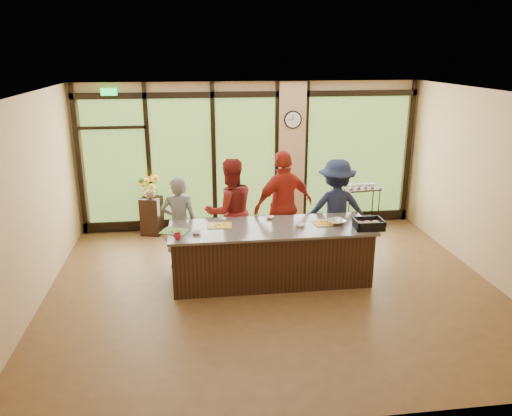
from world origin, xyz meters
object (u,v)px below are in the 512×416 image
object	(u,v)px
cook_right	(336,209)
island_base	(271,255)
roasting_pan	(368,226)
flower_stand	(152,216)
bar_cart	(361,201)
cook_left	(179,223)

from	to	relation	value
cook_right	island_base	bearing A→B (deg)	36.78
island_base	roasting_pan	xyz separation A→B (m)	(1.50, -0.28, 0.52)
roasting_pan	flower_stand	world-z (taller)	roasting_pan
flower_stand	bar_cart	size ratio (longest dim) A/B	0.80
island_base	bar_cart	size ratio (longest dim) A/B	3.25
cook_left	flower_stand	xyz separation A→B (m)	(-0.59, 1.74, -0.42)
cook_left	bar_cart	distance (m)	4.04
cook_left	flower_stand	size ratio (longest dim) A/B	2.10
cook_right	flower_stand	xyz separation A→B (m)	(-3.33, 1.64, -0.52)
bar_cart	island_base	bearing A→B (deg)	-142.73
flower_stand	bar_cart	distance (m)	4.33
flower_stand	cook_left	bearing A→B (deg)	-54.89
flower_stand	bar_cart	xyz separation A→B (m)	(4.32, -0.19, 0.19)
cook_right	bar_cart	world-z (taller)	cook_right
cook_left	cook_right	world-z (taller)	cook_right
cook_right	cook_left	bearing A→B (deg)	6.72
island_base	roasting_pan	bearing A→B (deg)	-10.52
flower_stand	roasting_pan	bearing A→B (deg)	-21.32
island_base	bar_cart	bearing A→B (deg)	44.74
island_base	bar_cart	distance (m)	3.21
bar_cart	roasting_pan	bearing A→B (deg)	-114.52
cook_left	roasting_pan	size ratio (longest dim) A/B	3.64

